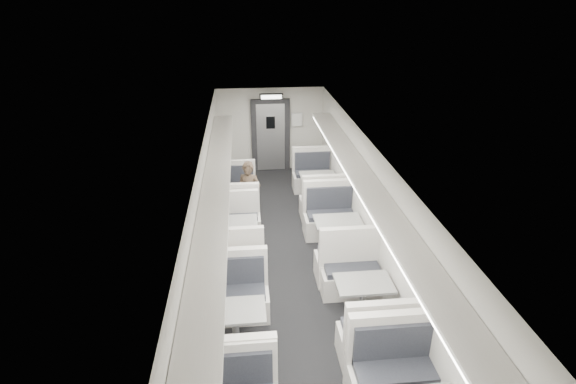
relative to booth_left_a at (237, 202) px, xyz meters
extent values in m
cube|color=black|center=(1.00, -3.13, -0.41)|extent=(3.00, 12.00, 0.12)
cube|color=white|center=(1.00, -3.13, 2.11)|extent=(3.00, 12.00, 0.12)
cube|color=beige|center=(1.00, 2.93, 0.85)|extent=(3.00, 0.12, 2.40)
cube|color=beige|center=(-0.56, -3.13, 0.85)|extent=(0.12, 12.00, 2.40)
cube|color=beige|center=(2.56, -3.13, 0.85)|extent=(0.12, 12.00, 2.40)
cube|color=beige|center=(0.00, -0.71, -0.14)|extent=(0.96, 0.54, 0.41)
cube|color=#20202B|center=(0.00, -0.68, 0.10)|extent=(0.85, 0.43, 0.09)
cube|color=beige|center=(0.00, -0.90, 0.38)|extent=(0.96, 0.11, 0.64)
cube|color=beige|center=(0.00, 0.71, -0.14)|extent=(0.96, 0.54, 0.41)
cube|color=#20202B|center=(0.00, 0.68, 0.10)|extent=(0.85, 0.43, 0.09)
cube|color=beige|center=(0.00, 0.90, 0.38)|extent=(0.96, 0.11, 0.64)
cylinder|color=#BCBCBE|center=(0.00, 0.00, -0.04)|extent=(0.09, 0.09, 0.63)
cylinder|color=#BCBCBE|center=(0.00, 0.00, -0.34)|extent=(0.33, 0.33, 0.03)
cube|color=gray|center=(0.00, 0.00, 0.31)|extent=(0.80, 0.54, 0.04)
cube|color=beige|center=(0.00, -2.44, -0.13)|extent=(1.03, 0.57, 0.44)
cube|color=#20202B|center=(0.00, -2.41, 0.14)|extent=(0.91, 0.46, 0.10)
cube|color=beige|center=(0.00, -2.65, 0.43)|extent=(1.03, 0.12, 0.68)
cube|color=beige|center=(0.00, -0.93, -0.13)|extent=(1.03, 0.57, 0.44)
cube|color=#20202B|center=(0.00, -0.95, 0.14)|extent=(0.91, 0.46, 0.10)
cube|color=beige|center=(0.00, -0.72, 0.43)|extent=(1.03, 0.12, 0.68)
cylinder|color=#BCBCBE|center=(0.00, -1.68, -0.01)|extent=(0.10, 0.10, 0.67)
cylinder|color=#BCBCBE|center=(0.00, -1.68, -0.33)|extent=(0.35, 0.35, 0.03)
cube|color=gray|center=(0.00, -1.68, 0.36)|extent=(0.85, 0.58, 0.04)
cube|color=beige|center=(0.00, -5.16, -0.12)|extent=(1.06, 0.59, 0.45)
cube|color=#20202B|center=(0.00, -5.13, 0.15)|extent=(0.94, 0.47, 0.10)
cube|color=beige|center=(0.00, -5.38, 0.45)|extent=(1.06, 0.12, 0.70)
cube|color=beige|center=(0.00, -3.60, -0.12)|extent=(1.06, 0.59, 0.45)
cube|color=#20202B|center=(0.00, -3.63, 0.15)|extent=(0.94, 0.47, 0.10)
cube|color=beige|center=(0.00, -3.38, 0.45)|extent=(1.06, 0.12, 0.70)
cylinder|color=#BCBCBE|center=(0.00, -4.38, 0.00)|extent=(0.10, 0.10, 0.69)
cylinder|color=#BCBCBE|center=(0.00, -4.38, -0.33)|extent=(0.36, 0.36, 0.03)
cube|color=gray|center=(0.00, -4.38, 0.38)|extent=(0.88, 0.60, 0.04)
cube|color=beige|center=(0.00, -5.42, 0.44)|extent=(1.04, 0.12, 0.69)
cube|color=beige|center=(2.00, -0.27, -0.13)|extent=(1.05, 0.58, 0.44)
cube|color=#20202B|center=(2.00, -0.24, 0.14)|extent=(0.93, 0.46, 0.10)
cube|color=beige|center=(2.00, -0.49, 0.44)|extent=(1.05, 0.12, 0.69)
cube|color=beige|center=(2.00, 1.27, -0.13)|extent=(1.05, 0.58, 0.44)
cube|color=#20202B|center=(2.00, 1.24, 0.14)|extent=(0.93, 0.46, 0.10)
cube|color=beige|center=(2.00, 1.48, 0.44)|extent=(1.05, 0.12, 0.69)
cylinder|color=#BCBCBE|center=(2.00, 0.50, -0.01)|extent=(0.10, 0.10, 0.68)
cylinder|color=#BCBCBE|center=(2.00, 0.50, -0.33)|extent=(0.36, 0.36, 0.03)
cube|color=gray|center=(2.00, 0.50, 0.37)|extent=(0.87, 0.59, 0.04)
cube|color=beige|center=(2.00, -2.77, -0.11)|extent=(1.11, 0.62, 0.47)
cube|color=#20202B|center=(2.00, -2.74, 0.17)|extent=(0.98, 0.49, 0.10)
cube|color=beige|center=(2.00, -3.00, 0.49)|extent=(1.11, 0.13, 0.73)
cube|color=beige|center=(2.00, -1.14, -0.11)|extent=(1.11, 0.62, 0.47)
cube|color=#20202B|center=(2.00, -1.17, 0.17)|extent=(0.98, 0.49, 0.10)
cube|color=beige|center=(2.00, -0.92, 0.49)|extent=(1.11, 0.13, 0.73)
cylinder|color=#BCBCBE|center=(2.00, -1.96, 0.01)|extent=(0.10, 0.10, 0.72)
cylinder|color=#BCBCBE|center=(2.00, -1.96, -0.33)|extent=(0.38, 0.38, 0.03)
cube|color=gray|center=(2.00, -1.96, 0.41)|extent=(0.92, 0.63, 0.04)
cube|color=beige|center=(2.00, -4.71, -0.12)|extent=(1.06, 0.59, 0.45)
cube|color=#20202B|center=(2.00, -4.68, 0.15)|extent=(0.94, 0.47, 0.10)
cube|color=beige|center=(2.00, -4.93, 0.45)|extent=(1.06, 0.12, 0.70)
cube|color=beige|center=(2.00, -3.15, -0.12)|extent=(1.06, 0.59, 0.45)
cube|color=#20202B|center=(2.00, -3.18, 0.15)|extent=(0.94, 0.47, 0.10)
cube|color=beige|center=(2.00, -2.93, 0.45)|extent=(1.06, 0.12, 0.70)
cylinder|color=#BCBCBE|center=(2.00, -3.93, 0.00)|extent=(0.10, 0.10, 0.69)
cylinder|color=#BCBCBE|center=(2.00, -3.93, -0.33)|extent=(0.36, 0.36, 0.03)
cube|color=gray|center=(2.00, -3.93, 0.38)|extent=(0.88, 0.60, 0.04)
cube|color=#20202B|center=(2.00, -5.49, 0.18)|extent=(1.00, 0.50, 0.11)
cube|color=beige|center=(2.00, -5.23, 0.50)|extent=(1.13, 0.13, 0.74)
imported|color=black|center=(0.29, -0.51, 0.41)|extent=(0.64, 0.54, 1.51)
cube|color=black|center=(-0.49, 0.27, 1.00)|extent=(0.02, 1.18, 0.84)
cube|color=black|center=(-0.49, -1.93, 1.00)|extent=(0.02, 1.18, 0.84)
cube|color=black|center=(-0.49, -4.13, 1.00)|extent=(0.02, 1.18, 0.84)
cube|color=beige|center=(-0.26, -3.43, 1.57)|extent=(0.46, 10.40, 0.05)
cube|color=white|center=(-0.06, -3.43, 1.52)|extent=(0.05, 10.20, 0.04)
cube|color=beige|center=(2.26, -3.43, 1.57)|extent=(0.46, 10.40, 0.05)
cube|color=white|center=(2.06, -3.43, 1.52)|extent=(0.05, 10.20, 0.04)
cube|color=black|center=(1.00, 2.81, 0.70)|extent=(1.10, 0.10, 2.10)
cube|color=#BCBCBE|center=(1.00, 2.78, 0.65)|extent=(0.80, 0.05, 1.95)
cube|color=black|center=(1.00, 2.74, 1.10)|extent=(0.25, 0.02, 0.35)
cube|color=black|center=(1.00, 2.32, 1.93)|extent=(0.62, 0.10, 0.16)
cube|color=white|center=(1.00, 2.26, 1.93)|extent=(0.54, 0.02, 0.10)
cube|color=silver|center=(1.75, 2.79, 1.15)|extent=(0.32, 0.02, 0.40)
camera|label=1|loc=(0.24, -9.53, 4.58)|focal=28.00mm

